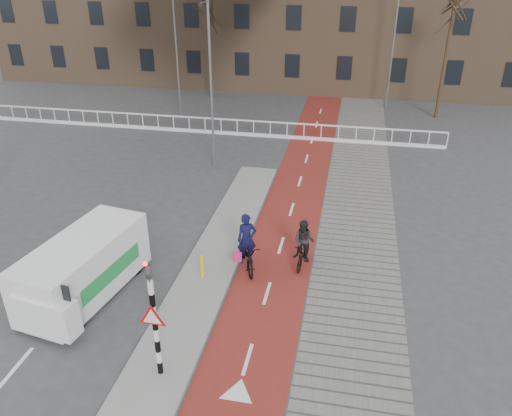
# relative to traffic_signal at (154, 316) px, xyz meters

# --- Properties ---
(ground) EXTENTS (120.00, 120.00, 0.00)m
(ground) POSITION_rel_traffic_signal_xyz_m (0.60, 2.02, -1.99)
(ground) COLOR #38383A
(ground) RESTS_ON ground
(bike_lane) EXTENTS (2.50, 60.00, 0.01)m
(bike_lane) POSITION_rel_traffic_signal_xyz_m (2.10, 12.02, -1.98)
(bike_lane) COLOR maroon
(bike_lane) RESTS_ON ground
(sidewalk) EXTENTS (3.00, 60.00, 0.01)m
(sidewalk) POSITION_rel_traffic_signal_xyz_m (4.90, 12.02, -1.98)
(sidewalk) COLOR slate
(sidewalk) RESTS_ON ground
(curb_island) EXTENTS (1.80, 16.00, 0.12)m
(curb_island) POSITION_rel_traffic_signal_xyz_m (-0.10, 6.02, -1.93)
(curb_island) COLOR gray
(curb_island) RESTS_ON ground
(traffic_signal) EXTENTS (0.80, 0.80, 3.68)m
(traffic_signal) POSITION_rel_traffic_signal_xyz_m (0.00, 0.00, 0.00)
(traffic_signal) COLOR black
(traffic_signal) RESTS_ON curb_island
(bollard) EXTENTS (0.12, 0.12, 0.84)m
(bollard) POSITION_rel_traffic_signal_xyz_m (-0.16, 4.33, -1.45)
(bollard) COLOR yellow
(bollard) RESTS_ON curb_island
(cyclist_near) EXTENTS (1.43, 2.10, 2.06)m
(cyclist_near) POSITION_rel_traffic_signal_xyz_m (1.15, 5.35, -1.29)
(cyclist_near) COLOR black
(cyclist_near) RESTS_ON bike_lane
(cyclist_far) EXTENTS (0.81, 1.66, 1.76)m
(cyclist_far) POSITION_rel_traffic_signal_xyz_m (3.05, 5.87, -1.25)
(cyclist_far) COLOR black
(cyclist_far) RESTS_ON bike_lane
(van) EXTENTS (2.59, 4.87, 1.99)m
(van) POSITION_rel_traffic_signal_xyz_m (-3.55, 2.85, -0.94)
(van) COLOR white
(van) RESTS_ON ground
(railing) EXTENTS (28.00, 0.10, 0.99)m
(railing) POSITION_rel_traffic_signal_xyz_m (-4.40, 19.02, -1.68)
(railing) COLOR silver
(railing) RESTS_ON ground
(tree_mid) EXTENTS (0.23, 0.23, 7.14)m
(tree_mid) POSITION_rel_traffic_signal_xyz_m (-6.35, 27.22, 1.58)
(tree_mid) COLOR #312316
(tree_mid) RESTS_ON ground
(tree_right) EXTENTS (0.21, 0.21, 7.77)m
(tree_right) POSITION_rel_traffic_signal_xyz_m (9.74, 25.17, 1.89)
(tree_right) COLOR #312316
(tree_right) RESTS_ON ground
(streetlight_near) EXTENTS (0.12, 0.12, 8.02)m
(streetlight_near) POSITION_rel_traffic_signal_xyz_m (-2.37, 13.77, 2.02)
(streetlight_near) COLOR slate
(streetlight_near) RESTS_ON ground
(streetlight_left) EXTENTS (0.12, 0.12, 8.65)m
(streetlight_left) POSITION_rel_traffic_signal_xyz_m (-7.23, 22.72, 2.33)
(streetlight_left) COLOR slate
(streetlight_left) RESTS_ON ground
(streetlight_right) EXTENTS (0.12, 0.12, 8.69)m
(streetlight_right) POSITION_rel_traffic_signal_xyz_m (6.55, 26.97, 2.36)
(streetlight_right) COLOR slate
(streetlight_right) RESTS_ON ground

